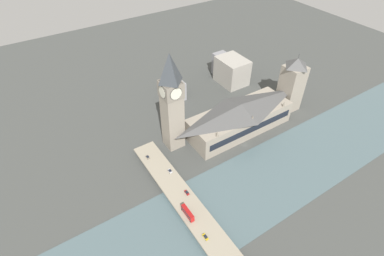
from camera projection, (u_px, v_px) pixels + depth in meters
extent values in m
plane|color=#424442|center=(245.00, 145.00, 236.83)|extent=(600.00, 600.00, 0.00)
cube|color=#4C6066|center=(277.00, 174.00, 214.18)|extent=(58.63, 360.00, 0.30)
cube|color=gray|center=(239.00, 120.00, 245.43)|extent=(29.89, 88.07, 18.87)
cube|color=black|center=(252.00, 130.00, 235.18)|extent=(0.40, 81.03, 5.66)
pyramid|color=#4C4C4C|center=(241.00, 108.00, 237.05)|extent=(29.30, 86.31, 6.90)
cone|color=gray|center=(284.00, 104.00, 242.51)|extent=(2.20, 2.20, 5.00)
cone|color=gray|center=(253.00, 118.00, 228.76)|extent=(2.20, 2.20, 5.00)
cone|color=gray|center=(217.00, 134.00, 215.01)|extent=(2.20, 2.20, 5.00)
cube|color=gray|center=(172.00, 115.00, 219.14)|extent=(13.11, 13.11, 57.50)
cube|color=gray|center=(171.00, 89.00, 204.27)|extent=(13.90, 13.90, 11.80)
cylinder|color=black|center=(176.00, 94.00, 199.97)|extent=(0.50, 9.34, 9.34)
cylinder|color=silver|center=(176.00, 94.00, 199.89)|extent=(0.62, 8.64, 8.64)
cylinder|color=black|center=(166.00, 85.00, 208.57)|extent=(0.50, 9.34, 9.34)
cylinder|color=silver|center=(166.00, 85.00, 208.65)|extent=(0.62, 8.64, 8.64)
cylinder|color=black|center=(179.00, 86.00, 207.04)|extent=(9.34, 0.50, 9.34)
cylinder|color=silver|center=(180.00, 86.00, 207.09)|extent=(8.64, 0.62, 8.64)
cylinder|color=black|center=(162.00, 92.00, 201.51)|extent=(9.34, 0.50, 9.34)
cylinder|color=silver|center=(162.00, 92.00, 201.45)|extent=(8.64, 0.62, 8.64)
pyramid|color=#383D42|center=(170.00, 68.00, 193.57)|extent=(13.37, 13.37, 21.09)
cube|color=gray|center=(291.00, 88.00, 261.04)|extent=(16.62, 16.62, 42.02)
pyramid|color=#4C4C4C|center=(297.00, 62.00, 244.94)|extent=(16.62, 16.62, 7.48)
cylinder|color=#333338|center=(299.00, 56.00, 241.20)|extent=(0.30, 0.30, 4.00)
cube|color=gray|center=(196.00, 219.00, 184.85)|extent=(3.00, 13.91, 2.92)
cube|color=gray|center=(157.00, 166.00, 218.21)|extent=(3.00, 13.91, 2.92)
cube|color=gray|center=(196.00, 217.00, 183.50)|extent=(149.27, 16.37, 1.20)
cube|color=red|center=(188.00, 214.00, 182.65)|extent=(11.65, 2.54, 2.03)
cube|color=black|center=(188.00, 214.00, 182.39)|extent=(10.48, 2.60, 0.89)
cube|color=red|center=(188.00, 212.00, 181.22)|extent=(11.42, 2.54, 2.38)
cube|color=black|center=(188.00, 212.00, 181.14)|extent=(10.48, 2.60, 1.14)
cube|color=#A01515|center=(188.00, 211.00, 180.39)|extent=(11.30, 2.41, 0.16)
cylinder|color=black|center=(185.00, 208.00, 186.89)|extent=(1.07, 0.28, 1.07)
cylinder|color=black|center=(182.00, 210.00, 185.94)|extent=(1.07, 0.28, 1.07)
cylinder|color=black|center=(194.00, 220.00, 180.62)|extent=(1.07, 0.28, 1.07)
cylinder|color=black|center=(190.00, 222.00, 179.66)|extent=(1.07, 0.28, 1.07)
cube|color=slate|center=(148.00, 157.00, 220.22)|extent=(3.81, 1.85, 0.72)
cube|color=black|center=(148.00, 157.00, 219.73)|extent=(1.98, 1.66, 0.54)
cylinder|color=black|center=(148.00, 156.00, 221.66)|extent=(0.65, 0.22, 0.65)
cylinder|color=black|center=(146.00, 157.00, 220.97)|extent=(0.65, 0.22, 0.65)
cylinder|color=black|center=(150.00, 158.00, 219.81)|extent=(0.65, 0.22, 0.65)
cylinder|color=black|center=(148.00, 159.00, 219.12)|extent=(0.65, 0.22, 0.65)
cube|color=silver|center=(170.00, 171.00, 209.96)|extent=(3.99, 1.84, 0.70)
cube|color=black|center=(170.00, 171.00, 209.47)|extent=(2.07, 1.66, 0.56)
cylinder|color=black|center=(170.00, 169.00, 211.45)|extent=(0.64, 0.22, 0.64)
cylinder|color=black|center=(168.00, 170.00, 210.77)|extent=(0.64, 0.22, 0.64)
cylinder|color=black|center=(172.00, 172.00, 209.48)|extent=(0.64, 0.22, 0.64)
cylinder|color=black|center=(170.00, 173.00, 208.80)|extent=(0.64, 0.22, 0.64)
cube|color=gold|center=(205.00, 237.00, 172.10)|extent=(4.37, 1.82, 0.60)
cube|color=black|center=(206.00, 237.00, 171.65)|extent=(2.27, 1.64, 0.55)
cylinder|color=black|center=(205.00, 234.00, 173.69)|extent=(0.63, 0.22, 0.63)
cylinder|color=black|center=(202.00, 236.00, 173.02)|extent=(0.63, 0.22, 0.63)
cylinder|color=black|center=(208.00, 239.00, 171.46)|extent=(0.63, 0.22, 0.63)
cylinder|color=black|center=(206.00, 240.00, 170.79)|extent=(0.63, 0.22, 0.63)
cube|color=maroon|center=(187.00, 193.00, 195.83)|extent=(4.14, 1.74, 0.66)
cube|color=black|center=(187.00, 192.00, 195.36)|extent=(2.15, 1.56, 0.56)
cylinder|color=black|center=(187.00, 191.00, 197.33)|extent=(0.67, 0.22, 0.67)
cylinder|color=black|center=(185.00, 192.00, 196.69)|extent=(0.67, 0.22, 0.67)
cylinder|color=black|center=(189.00, 194.00, 195.29)|extent=(0.67, 0.22, 0.67)
cylinder|color=black|center=(187.00, 195.00, 194.65)|extent=(0.67, 0.22, 0.67)
cube|color=#939399|center=(174.00, 89.00, 281.53)|extent=(21.46, 15.55, 17.74)
cube|color=gray|center=(225.00, 67.00, 307.65)|extent=(28.92, 14.09, 23.19)
cube|color=#A39E93|center=(232.00, 71.00, 299.25)|extent=(30.16, 24.06, 26.00)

